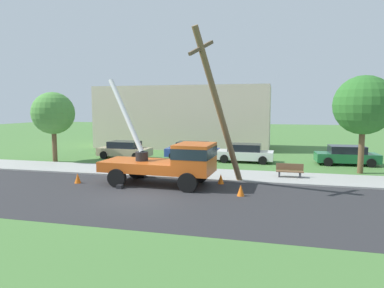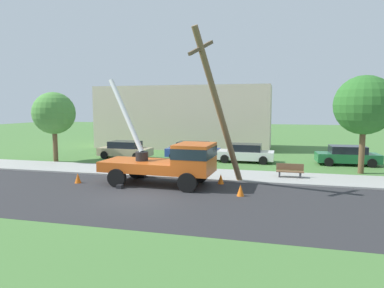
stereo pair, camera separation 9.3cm
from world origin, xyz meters
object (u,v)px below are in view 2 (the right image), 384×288
Objects in this scene: traffic_cone_curbside at (221,179)px; parked_sedan_blue at (193,150)px; roadside_tree_far at (54,113)px; roadside_tree_near at (364,105)px; traffic_cone_ahead at (240,190)px; park_bench at (290,171)px; parked_sedan_white at (245,153)px; traffic_cone_behind at (78,178)px; utility_truck at (172,160)px; leaning_utility_pole at (219,109)px; parked_sedan_tan at (125,150)px; parked_sedan_green at (347,155)px.

traffic_cone_curbside is 0.13× the size of parked_sedan_blue.
roadside_tree_far is at bearing -158.39° from parked_sedan_blue.
roadside_tree_near is 1.16× the size of roadside_tree_far.
park_bench reaches higher than traffic_cone_ahead.
traffic_cone_ahead is 0.13× the size of parked_sedan_white.
traffic_cone_behind is 11.20m from parked_sedan_blue.
traffic_cone_behind is (-5.36, -0.74, -1.13)m from utility_truck.
traffic_cone_behind is at bearing -156.73° from roadside_tree_near.
leaning_utility_pole is at bearing -90.35° from traffic_cone_curbside.
roadside_tree_near is 22.23m from roadside_tree_far.
traffic_cone_curbside is 0.10× the size of roadside_tree_far.
park_bench is at bearing 40.34° from leaning_utility_pole.
traffic_cone_ahead is 0.35× the size of park_bench.
utility_truck is 7.26m from park_bench.
parked_sedan_tan reaches higher than traffic_cone_curbside.
parked_sedan_tan is (-9.39, 7.66, 0.43)m from traffic_cone_curbside.
traffic_cone_ahead is at bearing -65.17° from parked_sedan_blue.
roadside_tree_near reaches higher than parked_sedan_blue.
leaning_utility_pole is 1.86× the size of parked_sedan_white.
roadside_tree_near is at bearing 29.86° from utility_truck.
parked_sedan_tan is (-9.39, 8.52, -3.50)m from leaning_utility_pole.
parked_sedan_blue is 1.00× the size of parked_sedan_white.
traffic_cone_ahead is 0.13× the size of parked_sedan_blue.
parked_sedan_white is at bearing 119.64° from park_bench.
leaning_utility_pole is 4.43m from traffic_cone_ahead.
park_bench is at bearing -147.96° from roadside_tree_near.
traffic_cone_ahead is (1.36, -1.53, -3.93)m from leaning_utility_pole.
parked_sedan_tan reaches higher than traffic_cone_behind.
traffic_cone_behind is 9.42m from roadside_tree_far.
traffic_cone_ahead is at bearing -3.80° from traffic_cone_behind.
leaning_utility_pole is 1.85× the size of parked_sedan_tan.
traffic_cone_behind and traffic_cone_curbside have the same top height.
park_bench is at bearing 19.51° from traffic_cone_behind.
traffic_cone_behind is 1.00× the size of traffic_cone_curbside.
parked_sedan_green is 4.97m from roadside_tree_near.
parked_sedan_tan is at bearing 128.26° from utility_truck.
roadside_tree_near reaches higher than parked_sedan_green.
traffic_cone_ahead is 0.09× the size of roadside_tree_near.
park_bench is at bearing -124.87° from parked_sedan_green.
traffic_cone_curbside is at bearing -18.29° from roadside_tree_far.
utility_truck is at bearing -109.13° from parked_sedan_white.
utility_truck is at bearing -51.74° from parked_sedan_tan.
traffic_cone_curbside is at bearing -147.98° from roadside_tree_near.
park_bench is at bearing -39.64° from parked_sedan_blue.
traffic_cone_behind is at bearing -173.40° from leaning_utility_pole.
parked_sedan_white reaches higher than traffic_cone_ahead.
parked_sedan_tan is 9.99m from parked_sedan_white.
parked_sedan_blue is at bearing 171.96° from parked_sedan_white.
parked_sedan_tan is 17.50m from parked_sedan_green.
roadside_tree_near is at bearing 47.44° from traffic_cone_ahead.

